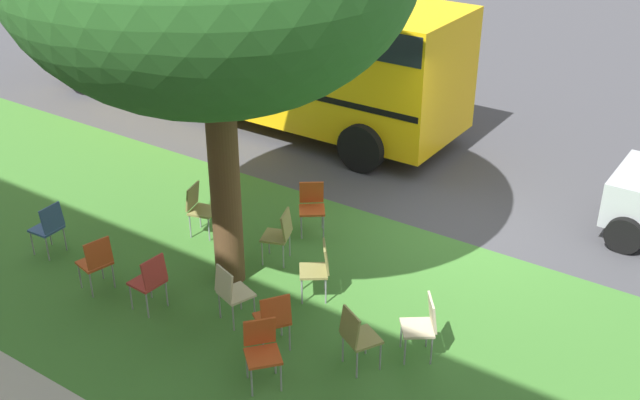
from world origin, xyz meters
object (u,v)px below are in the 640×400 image
Objects in this scene: chair_5 at (312,204)px; chair_8 at (150,279)px; chair_6 at (199,206)px; chair_0 at (262,348)px; chair_10 at (274,317)px; chair_11 at (49,225)px; chair_9 at (280,233)px; chair_4 at (357,335)px; chair_2 at (423,323)px; chair_3 at (96,260)px; school_bus at (239,36)px; chair_7 at (231,291)px; chair_1 at (319,266)px.

chair_5 is 3.16m from chair_8.
chair_5 and chair_6 have the same top height.
chair_0 and chair_10 have the same top height.
chair_5 is 4.18m from chair_11.
chair_4 is at bearing 147.04° from chair_9.
chair_2 is 1.00× the size of chair_4.
chair_4 is at bearing -171.16° from chair_3.
school_bus is at bearing -39.51° from chair_5.
chair_7 and chair_8 have the same top height.
chair_2 is 1.00× the size of chair_8.
chair_10 is at bearing 124.56° from chair_9.
chair_1 is (0.46, -1.91, 0.00)m from chair_0.
chair_9 is (-1.62, -0.05, 0.00)m from chair_6.
chair_11 is 6.96m from school_bus.
chair_7 is (-2.02, 1.59, 0.00)m from chair_6.
chair_0 is at bearing 130.73° from school_bus.
chair_8 is (1.12, 0.41, 0.00)m from chair_7.
chair_6 is at bearing -9.00° from chair_1.
chair_2 and chair_11 have the same top height.
chair_4 and chair_8 have the same top height.
chair_6 is (3.12, -2.33, 0.00)m from chair_0.
chair_4 is at bearing -169.81° from chair_8.
chair_5 is 6.04m from school_bus.
chair_4 and chair_7 have the same top height.
chair_6 is at bearing -129.88° from chair_11.
chair_1 is 1.00× the size of chair_11.
school_bus reaches higher than chair_7.
chair_11 is at bearing 3.68° from chair_4.
chair_2 is at bearing 164.04° from chair_9.
chair_6 and chair_8 have the same top height.
chair_6 is at bearing -65.82° from chair_8.
chair_6 is (4.52, -0.78, 0.00)m from chair_2.
chair_7 is (0.64, 1.17, 0.00)m from chair_1.
school_bus reaches higher than chair_8.
chair_6 is at bearing -9.81° from chair_2.
chair_7 is at bearing 128.27° from school_bus.
school_bus is at bearing -59.96° from chair_8.
chair_10 is 0.08× the size of school_bus.
chair_1 is 1.00× the size of chair_6.
chair_11 is 0.08× the size of school_bus.
chair_9 is (-0.13, 1.05, 0.00)m from chair_5.
chair_11 is (4.63, -0.52, 0.00)m from chair_0.
chair_10 is 4.37m from chair_11.
chair_1 is 1.13m from chair_9.
chair_5 is (3.03, -1.88, 0.00)m from chair_2.
chair_4 is 1.00× the size of chair_7.
chair_0 is at bearing 173.61° from chair_11.
chair_9 is at bearing -24.32° from chair_1.
chair_3 is 2.99m from chair_10.
chair_5 is 2.74m from chair_7.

